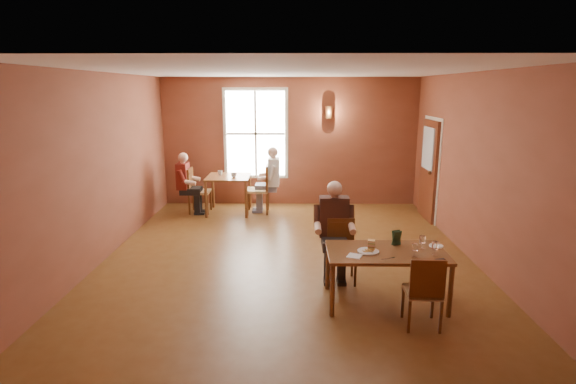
{
  "coord_description": "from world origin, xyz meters",
  "views": [
    {
      "loc": [
        0.09,
        -7.1,
        2.74
      ],
      "look_at": [
        0.0,
        0.2,
        1.05
      ],
      "focal_mm": 28.0,
      "sensor_mm": 36.0,
      "label": 1
    }
  ],
  "objects_px": {
    "chair_empty": "(422,290)",
    "second_table": "(229,194)",
    "chair_diner_main": "(342,252)",
    "chair_diner_white": "(258,189)",
    "diner_maroon": "(198,184)",
    "diner_main": "(342,236)",
    "diner_white": "(259,182)",
    "main_table": "(385,277)",
    "chair_diner_maroon": "(200,191)"
  },
  "relations": [
    {
      "from": "chair_empty",
      "to": "second_table",
      "type": "relative_size",
      "value": 0.94
    },
    {
      "from": "chair_diner_main",
      "to": "chair_diner_white",
      "type": "relative_size",
      "value": 0.83
    },
    {
      "from": "diner_maroon",
      "to": "diner_main",
      "type": "bearing_deg",
      "value": 37.23
    },
    {
      "from": "chair_diner_main",
      "to": "diner_white",
      "type": "height_order",
      "value": "diner_white"
    },
    {
      "from": "chair_empty",
      "to": "chair_diner_white",
      "type": "xyz_separation_m",
      "value": [
        -2.31,
        4.92,
        0.1
      ]
    },
    {
      "from": "main_table",
      "to": "chair_diner_white",
      "type": "bearing_deg",
      "value": 114.7
    },
    {
      "from": "main_table",
      "to": "diner_white",
      "type": "xyz_separation_m",
      "value": [
        -1.96,
        4.34,
        0.36
      ]
    },
    {
      "from": "main_table",
      "to": "chair_diner_white",
      "type": "height_order",
      "value": "chair_diner_white"
    },
    {
      "from": "diner_maroon",
      "to": "chair_diner_main",
      "type": "bearing_deg",
      "value": 37.46
    },
    {
      "from": "main_table",
      "to": "diner_maroon",
      "type": "height_order",
      "value": "diner_maroon"
    },
    {
      "from": "chair_diner_white",
      "to": "diner_maroon",
      "type": "height_order",
      "value": "diner_maroon"
    },
    {
      "from": "diner_main",
      "to": "chair_diner_white",
      "type": "relative_size",
      "value": 1.27
    },
    {
      "from": "main_table",
      "to": "chair_diner_maroon",
      "type": "bearing_deg",
      "value": 127.22
    },
    {
      "from": "chair_diner_white",
      "to": "chair_diner_maroon",
      "type": "distance_m",
      "value": 1.3
    },
    {
      "from": "chair_empty",
      "to": "chair_diner_white",
      "type": "distance_m",
      "value": 5.44
    },
    {
      "from": "diner_main",
      "to": "chair_diner_maroon",
      "type": "height_order",
      "value": "diner_main"
    },
    {
      "from": "diner_main",
      "to": "chair_diner_white",
      "type": "bearing_deg",
      "value": -68.1
    },
    {
      "from": "chair_diner_main",
      "to": "second_table",
      "type": "xyz_separation_m",
      "value": [
        -2.14,
        3.69,
        -0.03
      ]
    },
    {
      "from": "main_table",
      "to": "diner_maroon",
      "type": "relative_size",
      "value": 1.14
    },
    {
      "from": "diner_maroon",
      "to": "chair_empty",
      "type": "bearing_deg",
      "value": 36.46
    },
    {
      "from": "chair_empty",
      "to": "main_table",
      "type": "bearing_deg",
      "value": 119.82
    },
    {
      "from": "main_table",
      "to": "chair_empty",
      "type": "distance_m",
      "value": 0.67
    },
    {
      "from": "chair_diner_maroon",
      "to": "chair_diner_main",
      "type": "bearing_deg",
      "value": 37.16
    },
    {
      "from": "second_table",
      "to": "diner_white",
      "type": "xyz_separation_m",
      "value": [
        0.68,
        0.0,
        0.29
      ]
    },
    {
      "from": "chair_diner_main",
      "to": "diner_main",
      "type": "height_order",
      "value": "diner_main"
    },
    {
      "from": "diner_main",
      "to": "chair_diner_main",
      "type": "bearing_deg",
      "value": -90.0
    },
    {
      "from": "chair_diner_main",
      "to": "diner_maroon",
      "type": "height_order",
      "value": "diner_maroon"
    },
    {
      "from": "chair_empty",
      "to": "diner_main",
      "type": "bearing_deg",
      "value": 125.69
    },
    {
      "from": "main_table",
      "to": "chair_empty",
      "type": "height_order",
      "value": "chair_empty"
    },
    {
      "from": "chair_diner_main",
      "to": "chair_diner_white",
      "type": "xyz_separation_m",
      "value": [
        -1.49,
        3.69,
        0.09
      ]
    },
    {
      "from": "main_table",
      "to": "diner_maroon",
      "type": "bearing_deg",
      "value": 127.47
    },
    {
      "from": "second_table",
      "to": "chair_diner_white",
      "type": "relative_size",
      "value": 0.87
    },
    {
      "from": "diner_main",
      "to": "chair_empty",
      "type": "distance_m",
      "value": 1.48
    },
    {
      "from": "diner_white",
      "to": "main_table",
      "type": "bearing_deg",
      "value": -155.63
    },
    {
      "from": "second_table",
      "to": "diner_maroon",
      "type": "xyz_separation_m",
      "value": [
        -0.68,
        0.0,
        0.25
      ]
    },
    {
      "from": "chair_empty",
      "to": "diner_maroon",
      "type": "relative_size",
      "value": 0.67
    },
    {
      "from": "main_table",
      "to": "chair_diner_main",
      "type": "relative_size",
      "value": 1.68
    },
    {
      "from": "chair_diner_white",
      "to": "diner_white",
      "type": "relative_size",
      "value": 0.76
    },
    {
      "from": "chair_diner_main",
      "to": "chair_diner_maroon",
      "type": "height_order",
      "value": "chair_diner_maroon"
    },
    {
      "from": "second_table",
      "to": "diner_white",
      "type": "height_order",
      "value": "diner_white"
    },
    {
      "from": "chair_empty",
      "to": "second_table",
      "type": "xyz_separation_m",
      "value": [
        -2.96,
        4.92,
        -0.03
      ]
    },
    {
      "from": "main_table",
      "to": "diner_maroon",
      "type": "distance_m",
      "value": 5.47
    },
    {
      "from": "main_table",
      "to": "diner_main",
      "type": "distance_m",
      "value": 0.87
    },
    {
      "from": "chair_empty",
      "to": "diner_white",
      "type": "xyz_separation_m",
      "value": [
        -2.28,
        4.92,
        0.27
      ]
    },
    {
      "from": "second_table",
      "to": "chair_diner_maroon",
      "type": "distance_m",
      "value": 0.66
    },
    {
      "from": "chair_diner_white",
      "to": "chair_diner_maroon",
      "type": "height_order",
      "value": "chair_diner_white"
    },
    {
      "from": "main_table",
      "to": "second_table",
      "type": "relative_size",
      "value": 1.6
    },
    {
      "from": "main_table",
      "to": "diner_white",
      "type": "bearing_deg",
      "value": 114.37
    },
    {
      "from": "diner_white",
      "to": "chair_diner_white",
      "type": "bearing_deg",
      "value": 90.0
    },
    {
      "from": "chair_diner_main",
      "to": "diner_maroon",
      "type": "bearing_deg",
      "value": -52.54
    }
  ]
}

